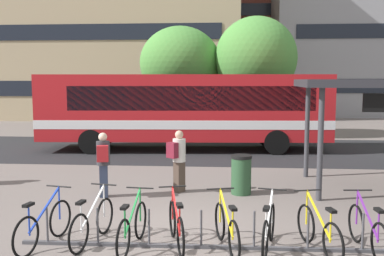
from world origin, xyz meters
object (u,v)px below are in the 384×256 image
Objects in this scene: trash_bin at (241,174)px; commuter_maroon_pack_0 at (178,157)px; parked_bicycle_green_2 at (132,228)px; street_tree_0 at (256,58)px; parked_bicycle_purple_7 at (367,231)px; parked_bicycle_red_3 at (176,226)px; street_tree_2 at (180,63)px; parked_bicycle_yellow_4 at (227,229)px; parked_bicycle_yellow_6 at (319,231)px; parked_bicycle_blue_0 at (44,225)px; city_bus at (183,108)px; commuter_red_pack_1 at (103,160)px; parked_bicycle_white_5 at (269,229)px; parked_bicycle_white_1 at (93,223)px.

commuter_maroon_pack_0 is at bearing 178.23° from trash_bin.
parked_bicycle_green_2 is 16.64m from street_tree_0.
street_tree_0 reaches higher than parked_bicycle_purple_7.
parked_bicycle_red_3 is 0.28× the size of street_tree_2.
parked_bicycle_purple_7 is 1.67× the size of trash_bin.
parked_bicycle_yellow_4 is 1.00× the size of parked_bicycle_yellow_6.
parked_bicycle_blue_0 and parked_bicycle_green_2 have the same top height.
street_tree_2 is (-0.70, 5.54, 2.13)m from city_bus.
street_tree_2 is at bearing -15.79° from commuter_red_pack_1.
street_tree_0 is at bearing 84.49° from trash_bin.
parked_bicycle_green_2 is 1.04× the size of commuter_maroon_pack_0.
parked_bicycle_red_3 and parked_bicycle_white_5 have the same top height.
parked_bicycle_white_1 is 16.61m from street_tree_0.
parked_bicycle_green_2 and parked_bicycle_white_5 have the same top height.
commuter_red_pack_1 is at bearing 28.89° from parked_bicycle_green_2.
parked_bicycle_yellow_4 is at bearing -77.16° from parked_bicycle_blue_0.
parked_bicycle_purple_7 is at bearing -105.02° from parked_bicycle_red_3.
parked_bicycle_blue_0 and parked_bicycle_white_5 have the same top height.
street_tree_0 is (1.16, 12.03, 3.60)m from trash_bin.
trash_bin reaches higher than parked_bicycle_blue_0.
commuter_maroon_pack_0 is at bearing -15.32° from parked_bicycle_blue_0.
street_tree_2 is at bearing 172.16° from street_tree_0.
parked_bicycle_blue_0 is 0.85m from parked_bicycle_white_1.
parked_bicycle_green_2 is 4.38m from trash_bin.
parked_bicycle_green_2 is 1.66m from parked_bicycle_yellow_4.
parked_bicycle_yellow_4 is (1.65, 0.07, 0.00)m from parked_bicycle_green_2.
commuter_maroon_pack_0 is at bearing 22.33° from parked_bicycle_yellow_6.
street_tree_0 reaches higher than commuter_red_pack_1.
city_bus is 11.10m from parked_bicycle_blue_0.
street_tree_2 reaches higher than parked_bicycle_white_5.
parked_bicycle_yellow_6 and parked_bicycle_purple_7 have the same top height.
parked_bicycle_yellow_4 and parked_bicycle_purple_7 have the same top height.
parked_bicycle_blue_0 and parked_bicycle_yellow_4 have the same top height.
parked_bicycle_white_1 is 0.99× the size of parked_bicycle_green_2.
commuter_red_pack_1 is at bearing 41.37° from parked_bicycle_yellow_6.
street_tree_0 is at bearing -6.41° from parked_bicycle_green_2.
commuter_maroon_pack_0 is at bearing 91.31° from city_bus.
parked_bicycle_white_5 is 1.01× the size of parked_bicycle_yellow_6.
parked_bicycle_blue_0 is 4.44m from commuter_maroon_pack_0.
trash_bin reaches higher than parked_bicycle_red_3.
parked_bicycle_purple_7 is at bearing -99.68° from parked_bicycle_yellow_6.
parked_bicycle_yellow_4 is 3.82m from trash_bin.
parked_bicycle_green_2 is 3.65m from commuter_red_pack_1.
parked_bicycle_green_2 is (0.18, -10.92, -1.39)m from city_bus.
parked_bicycle_blue_0 is 1.01× the size of parked_bicycle_yellow_6.
street_tree_0 is (4.66, 12.60, 3.17)m from commuter_red_pack_1.
parked_bicycle_blue_0 is 3.34m from commuter_red_pack_1.
city_bus is at bearing 25.41° from parked_bicycle_white_5.
trash_bin reaches higher than parked_bicycle_white_1.
city_bus is 7.22× the size of parked_bicycle_yellow_4.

